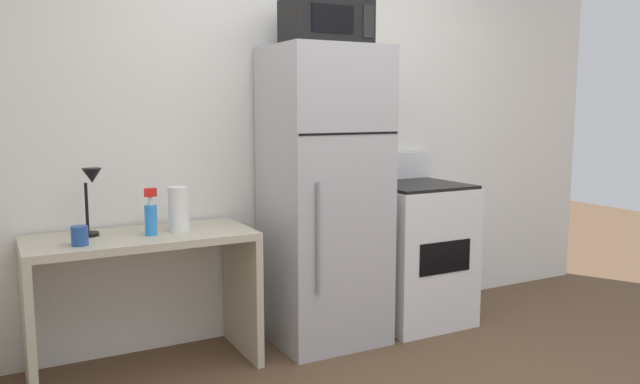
{
  "coord_description": "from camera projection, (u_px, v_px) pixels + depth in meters",
  "views": [
    {
      "loc": [
        -1.77,
        -1.92,
        1.42
      ],
      "look_at": [
        -0.16,
        1.1,
        0.95
      ],
      "focal_mm": 35.15,
      "sensor_mm": 36.0,
      "label": 1
    }
  ],
  "objects": [
    {
      "name": "desk_lamp",
      "position": [
        91.0,
        190.0,
        3.2
      ],
      "size": [
        0.14,
        0.12,
        0.35
      ],
      "color": "black",
      "rests_on": "desk"
    },
    {
      "name": "refrigerator",
      "position": [
        324.0,
        197.0,
        3.74
      ],
      "size": [
        0.64,
        0.62,
        1.76
      ],
      "color": "#B7B7BC",
      "rests_on": "ground"
    },
    {
      "name": "wall_back_white",
      "position": [
        298.0,
        125.0,
        4.01
      ],
      "size": [
        5.0,
        0.1,
        2.6
      ],
      "primitive_type": "cube",
      "color": "white",
      "rests_on": "ground"
    },
    {
      "name": "spray_bottle",
      "position": [
        151.0,
        217.0,
        3.24
      ],
      "size": [
        0.06,
        0.06,
        0.25
      ],
      "color": "#2D8CEA",
      "rests_on": "desk"
    },
    {
      "name": "oven_range",
      "position": [
        415.0,
        252.0,
        4.12
      ],
      "size": [
        0.6,
        0.61,
        1.1
      ],
      "color": "white",
      "rests_on": "ground"
    },
    {
      "name": "paper_towel_roll",
      "position": [
        179.0,
        209.0,
        3.35
      ],
      "size": [
        0.11,
        0.11,
        0.24
      ],
      "primitive_type": "cylinder",
      "color": "white",
      "rests_on": "desk"
    },
    {
      "name": "desk",
      "position": [
        142.0,
        276.0,
        3.31
      ],
      "size": [
        1.16,
        0.54,
        0.75
      ],
      "color": "beige",
      "rests_on": "ground"
    },
    {
      "name": "microwave",
      "position": [
        326.0,
        23.0,
        3.59
      ],
      "size": [
        0.46,
        0.35,
        0.26
      ],
      "color": "black",
      "rests_on": "refrigerator"
    },
    {
      "name": "coffee_mug",
      "position": [
        80.0,
        236.0,
        3.01
      ],
      "size": [
        0.08,
        0.08,
        0.09
      ],
      "primitive_type": "cylinder",
      "color": "#264C99",
      "rests_on": "desk"
    }
  ]
}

